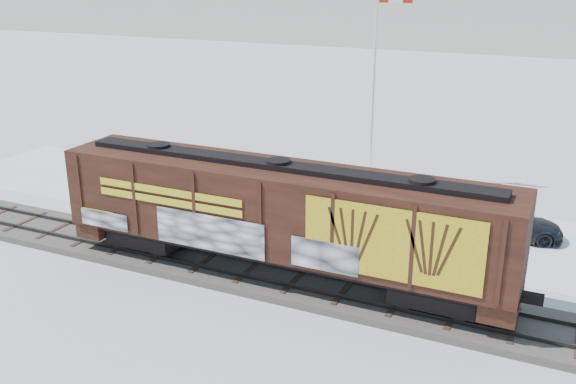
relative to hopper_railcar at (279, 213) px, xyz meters
The scene contains 8 objects.
ground 4.36m from the hopper_railcar, behind, with size 500.00×500.00×0.00m, color white.
rail_track 4.27m from the hopper_railcar, behind, with size 50.00×3.40×0.43m.
parking_strip 8.68m from the hopper_railcar, 113.52° to the left, with size 40.00×8.00×0.03m, color white.
hopper_railcar is the anchor object (origin of this frame).
flagpole 13.08m from the hopper_railcar, 91.92° to the left, with size 2.30×0.90×11.09m.
car_silver 12.89m from the hopper_railcar, 141.87° to the left, with size 1.73×4.29×1.46m, color silver.
car_white 9.50m from the hopper_railcar, 135.92° to the left, with size 1.67×4.80×1.58m, color silver.
car_dark 11.33m from the hopper_railcar, 47.69° to the left, with size 1.94×4.76×1.38m, color black.
Camera 1 is at (13.02, -20.23, 11.55)m, focal length 40.00 mm.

